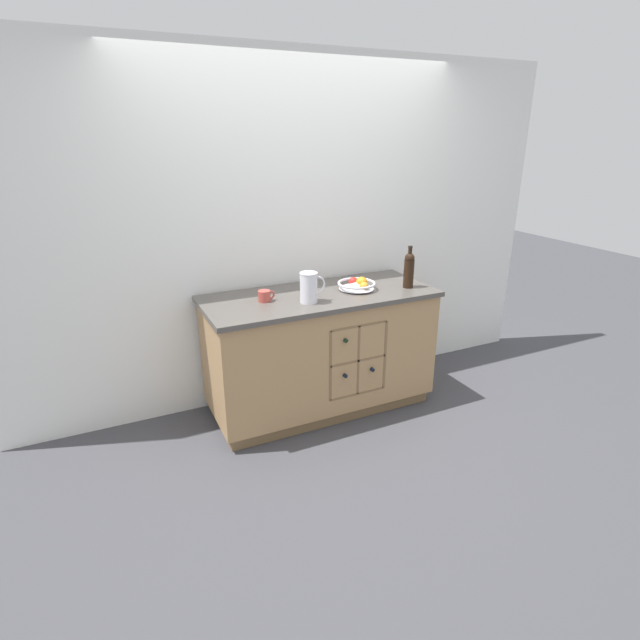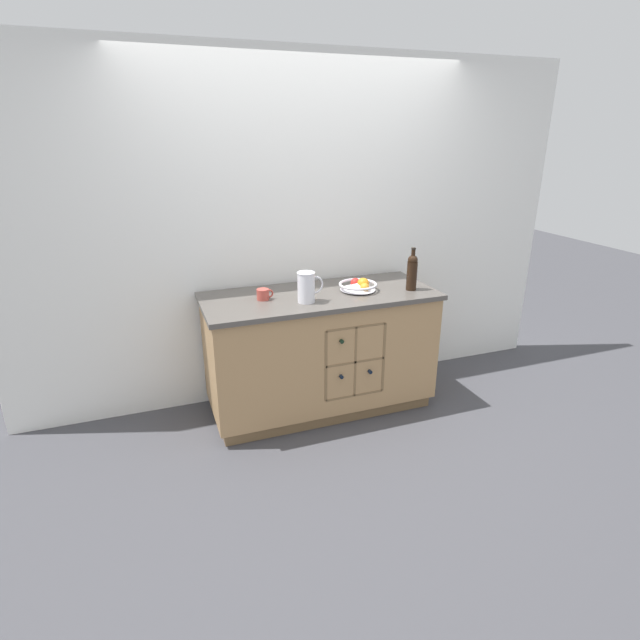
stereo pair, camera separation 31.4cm
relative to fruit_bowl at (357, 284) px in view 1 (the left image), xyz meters
The scene contains 7 objects.
ground_plane 0.99m from the fruit_bowl, behind, with size 14.00×14.00×0.00m, color #424247.
back_wall 0.61m from the fruit_bowl, 124.70° to the left, with size 4.40×0.06×2.55m, color white.
kitchen_island 0.57m from the fruit_bowl, behind, with size 1.68×0.70×0.91m.
fruit_bowl is the anchor object (origin of this frame).
white_pitcher 0.46m from the fruit_bowl, 165.24° to the right, with size 0.18×0.12×0.21m.
ceramic_mug 0.70m from the fruit_bowl, behind, with size 0.12×0.09×0.08m.
standing_wine_bottle 0.40m from the fruit_bowl, 16.80° to the right, with size 0.08×0.08×0.31m.
Camera 1 is at (-1.46, -3.07, 1.99)m, focal length 28.00 mm.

